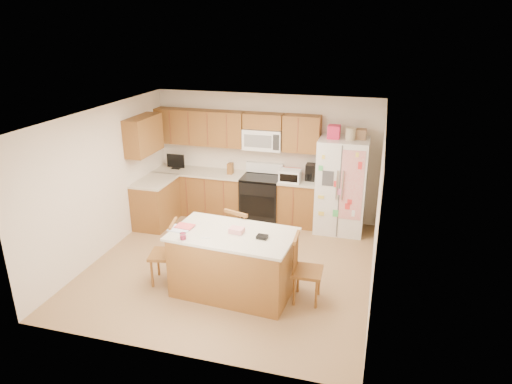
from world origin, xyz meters
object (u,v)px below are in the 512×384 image
(stove, at_px, (261,198))
(windsor_chair_back, at_px, (242,240))
(refrigerator, at_px, (341,185))
(island, at_px, (233,262))
(windsor_chair_left, at_px, (166,254))
(windsor_chair_right, at_px, (306,271))

(stove, relative_size, windsor_chair_back, 1.08)
(refrigerator, bearing_deg, windsor_chair_back, -126.05)
(island, xyz_separation_m, windsor_chair_left, (-1.08, -0.01, -0.01))
(stove, height_order, windsor_chair_back, stove)
(windsor_chair_left, bearing_deg, refrigerator, 47.91)
(refrigerator, height_order, windsor_chair_back, refrigerator)
(windsor_chair_left, bearing_deg, windsor_chair_right, 2.00)
(windsor_chair_back, distance_m, windsor_chair_right, 1.32)
(windsor_chair_right, bearing_deg, refrigerator, 84.91)
(windsor_chair_back, relative_size, windsor_chair_right, 1.04)
(island, bearing_deg, stove, 96.10)
(windsor_chair_right, bearing_deg, island, -176.36)
(stove, relative_size, windsor_chair_right, 1.12)
(refrigerator, distance_m, island, 2.94)
(stove, bearing_deg, windsor_chair_left, -106.51)
(island, bearing_deg, windsor_chair_left, -179.60)
(windsor_chair_back, bearing_deg, windsor_chair_left, -143.65)
(refrigerator, bearing_deg, windsor_chair_right, -95.09)
(windsor_chair_left, xyz_separation_m, windsor_chair_back, (0.99, 0.73, 0.02))
(refrigerator, relative_size, windsor_chair_left, 2.03)
(refrigerator, distance_m, windsor_chair_left, 3.56)
(refrigerator, height_order, island, refrigerator)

